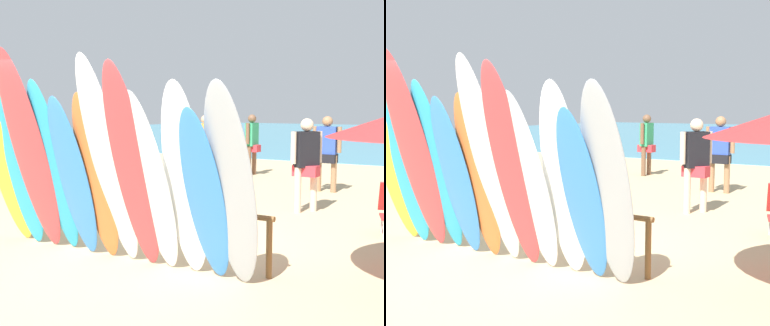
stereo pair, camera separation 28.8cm
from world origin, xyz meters
The scene contains 19 objects.
ground centered at (0.00, 14.00, 0.00)m, with size 60.00×60.00×0.00m, color tan.
surfboard_rack centered at (0.00, 0.00, 0.58)m, with size 4.02×0.07×0.72m.
surfboard_yellow_0 centered at (-1.78, -0.53, 0.98)m, with size 0.54×0.06×2.04m, color yellow.
surfboard_teal_1 centered at (-1.47, -0.56, 1.05)m, with size 0.49×0.07×2.16m, color #289EC6.
surfboard_red_2 centered at (-1.14, -0.69, 1.33)m, with size 0.57×0.08×2.78m, color #D13D42.
surfboard_teal_3 centered at (-0.84, -0.57, 1.14)m, with size 0.47×0.08×2.36m, color #289EC6.
surfboard_blue_4 centered at (-0.49, -0.57, 1.04)m, with size 0.54×0.07×2.14m, color #337AD1.
surfboard_orange_5 centered at (-0.14, -0.53, 1.06)m, with size 0.50×0.06×2.17m, color orange.
surfboard_white_6 centered at (0.15, -0.64, 1.27)m, with size 0.54×0.08×2.65m, color white.
surfboard_red_7 centered at (0.54, -0.68, 1.22)m, with size 0.48×0.07×2.56m, color #D13D42.
surfboard_white_8 centered at (0.76, -0.60, 1.06)m, with size 0.50×0.07×2.22m, color white.
surfboard_white_9 centered at (1.15, -0.51, 1.11)m, with size 0.50×0.07×2.28m, color white.
surfboard_blue_10 centered at (1.43, -0.55, 0.97)m, with size 0.50×0.08×2.02m, color #337AD1.
surfboard_grey_11 centered at (1.76, -0.57, 1.11)m, with size 0.57×0.08×2.27m, color #999EA3.
beachgoer_strolling centered at (-3.09, 7.11, 0.99)m, with size 0.64×0.31×1.71m.
beachgoer_near_rack centered at (-3.41, 3.55, 0.85)m, with size 0.46×0.38×1.48m.
beachgoer_by_water centered at (0.60, 6.29, 0.99)m, with size 0.65×0.28×1.73m.
beachgoer_midbeach centered at (-2.12, 8.08, 0.99)m, with size 0.45×0.65×1.72m.
beachgoer_photographing centered at (1.00, 3.82, 0.99)m, with size 0.45×0.55×1.72m.
Camera 1 is at (4.25, -5.32, 1.93)m, focal length 48.85 mm.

